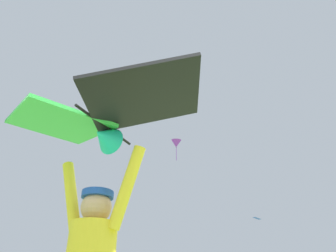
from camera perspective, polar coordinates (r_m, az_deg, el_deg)
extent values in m
sphere|color=tan|center=(2.52, -12.66, -13.97)|extent=(0.23, 0.23, 0.23)
cylinder|color=#1E47AD|center=(2.54, -12.42, -11.92)|extent=(0.28, 0.28, 0.05)
cylinder|color=yellow|center=(2.40, -7.30, -10.64)|extent=(0.29, 0.14, 0.62)
cylinder|color=yellow|center=(2.72, -16.84, -11.97)|extent=(0.29, 0.14, 0.62)
cylinder|color=black|center=(2.78, -11.09, -0.07)|extent=(0.15, 0.74, 0.02)
cube|color=black|center=(2.53, -4.37, 5.18)|extent=(1.04, 0.95, 0.21)
cube|color=green|center=(3.03, -18.91, 0.45)|extent=(1.15, 1.11, 0.21)
cone|color=#19B2AD|center=(2.73, -11.30, -1.89)|extent=(0.27, 0.24, 0.24)
pyramid|color=green|center=(24.37, -13.49, 8.43)|extent=(0.91, 0.84, 0.53)
cone|color=purple|center=(27.62, 1.47, -3.17)|extent=(0.96, 1.01, 0.87)
cylinder|color=#602387|center=(27.21, 1.50, -4.96)|extent=(0.04, 0.04, 1.24)
pyramid|color=blue|center=(31.15, 15.61, -15.52)|extent=(0.76, 0.79, 0.31)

